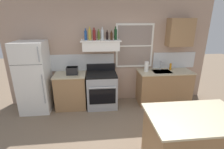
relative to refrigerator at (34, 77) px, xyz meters
The scene contains 20 objects.
back_wall 2.03m from the refrigerator, 11.29° to the left, with size 5.40×0.11×2.70m.
refrigerator is the anchor object (origin of this frame).
counter_left_of_stove 0.95m from the refrigerator, ahead, with size 0.79×0.63×0.91m.
toaster 0.93m from the refrigerator, ahead, with size 0.30×0.20×0.19m.
stove_range 1.70m from the refrigerator, ahead, with size 0.76×0.69×1.09m.
range_hood_shelf 1.82m from the refrigerator, ahead, with size 0.96×0.52×0.24m.
bottle_blue_liqueur 1.63m from the refrigerator, ahead, with size 0.07×0.07×0.27m.
bottle_champagne_gold_foil 1.72m from the refrigerator, ahead, with size 0.08×0.08×0.31m.
bottle_red_label_wine 1.80m from the refrigerator, ahead, with size 0.07×0.07×0.29m.
bottle_olive_oil_square 1.88m from the refrigerator, ahead, with size 0.06×0.06×0.25m.
bottle_clear_tall 1.97m from the refrigerator, ahead, with size 0.06×0.06×0.30m.
bottle_balsamic_dark 2.06m from the refrigerator, ahead, with size 0.06×0.06×0.23m.
bottle_brown_stout 2.14m from the refrigerator, ahead, with size 0.06×0.06×0.22m.
bottle_dark_green_wine 2.26m from the refrigerator, ahead, with size 0.07×0.07×0.31m.
counter_right_with_sink 3.38m from the refrigerator, ahead, with size 1.43×0.63×0.91m.
sink_faucet 3.26m from the refrigerator, ahead, with size 0.03×0.17×0.28m.
paper_towel_roll 2.83m from the refrigerator, ahead, with size 0.11×0.11×0.27m, color white.
dish_soap_bottle 3.54m from the refrigerator, ahead, with size 0.06×0.06×0.18m, color orange.
kitchen_island 3.61m from the refrigerator, 34.97° to the right, with size 1.40×0.90×0.91m.
upper_cabinet_right 3.84m from the refrigerator, ahead, with size 0.64×0.32×0.70m.
Camera 1 is at (-0.39, -2.16, 2.24)m, focal length 26.67 mm.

